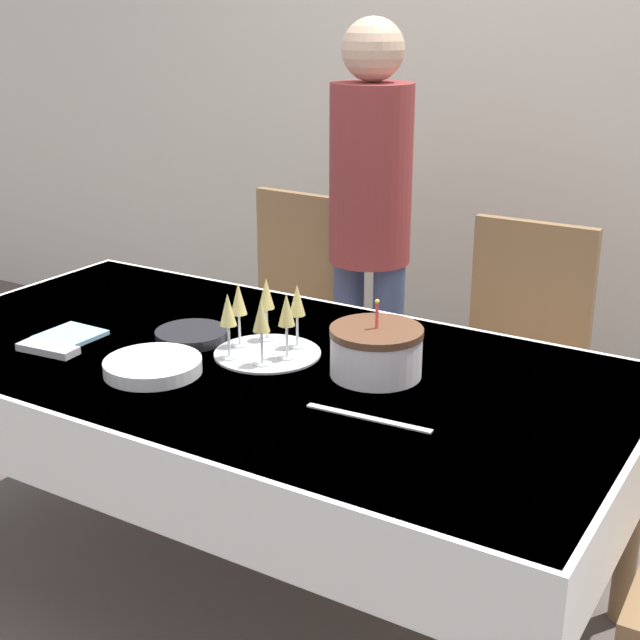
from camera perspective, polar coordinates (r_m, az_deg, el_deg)
The scene contains 13 objects.
ground_plane at distance 2.69m, azimuth -4.13°, elevation -17.08°, with size 12.00×12.00×0.00m, color #564C47.
wall_back at distance 3.74m, azimuth 11.71°, elevation 15.25°, with size 8.00×0.05×2.70m.
dining_table at distance 2.37m, azimuth -4.50°, elevation -4.63°, with size 1.99×1.02×0.73m.
dining_chair_far_left at distance 3.27m, azimuth -2.18°, elevation 0.35°, with size 0.44×0.44×0.96m.
dining_chair_far_right at distance 2.91m, azimuth 12.39°, elevation -2.59°, with size 0.42×0.42×0.96m.
birthday_cake at distance 2.19m, azimuth 3.61°, elevation -2.03°, with size 0.23×0.23×0.20m.
champagne_tray at distance 2.31m, azimuth -3.58°, elevation -0.10°, with size 0.28×0.28×0.18m.
plate_stack_main at distance 2.25m, azimuth -10.65°, elevation -2.93°, with size 0.24×0.24×0.03m.
plate_stack_dessert at distance 2.46m, azimuth -8.21°, elevation -0.96°, with size 0.20×0.20×0.03m.
cake_knife at distance 1.98m, azimuth 3.10°, elevation -6.28°, with size 0.30×0.04×0.00m.
fork_pile at distance 2.46m, azimuth -17.02°, elevation -1.77°, with size 0.17×0.08×0.02m.
napkin_pile at distance 2.55m, azimuth -15.69°, elevation -0.96°, with size 0.15×0.15×0.01m.
person_standing at distance 3.06m, azimuth 3.22°, elevation 7.04°, with size 0.28×0.28×1.57m.
Camera 1 is at (1.28, -1.74, 1.59)m, focal length 50.00 mm.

